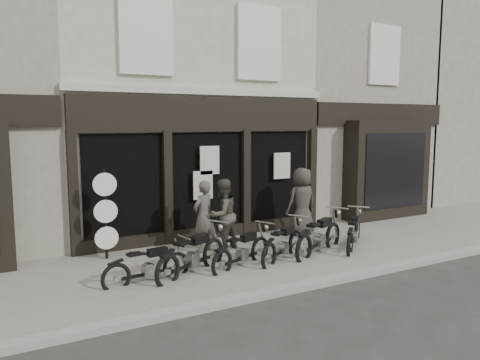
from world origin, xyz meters
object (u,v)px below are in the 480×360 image
man_centre (222,215)px  motorcycle_4 (320,239)px  motorcycle_5 (354,235)px  advert_sign_post (106,219)px  motorcycle_3 (283,247)px  motorcycle_1 (193,258)px  man_left (203,216)px  motorcycle_0 (148,269)px  motorcycle_2 (242,253)px  man_right (302,202)px

man_centre → motorcycle_4: bearing=126.5°
motorcycle_5 → advert_sign_post: 6.09m
motorcycle_3 → motorcycle_5: size_ratio=1.06×
motorcycle_1 → man_left: (0.87, 1.35, 0.57)m
motorcycle_1 → motorcycle_5: 4.40m
motorcycle_4 → motorcycle_1: bearing=153.7°
motorcycle_3 → motorcycle_0: bearing=149.3°
man_left → motorcycle_0: bearing=13.9°
motorcycle_5 → man_left: size_ratio=1.00×
man_left → advert_sign_post: advert_sign_post is taller
motorcycle_0 → motorcycle_3: 3.22m
man_left → advert_sign_post: 2.27m
motorcycle_0 → advert_sign_post: advert_sign_post is taller
man_centre → motorcycle_1: bearing=23.4°
motorcycle_0 → man_centre: 2.73m
man_left → motorcycle_2: bearing=78.9°
motorcycle_0 → man_left: size_ratio=1.09×
motorcycle_3 → motorcycle_5: motorcycle_5 is taller
motorcycle_3 → man_right: size_ratio=0.98×
motorcycle_5 → man_centre: 3.39m
motorcycle_1 → motorcycle_2: (1.17, -0.06, -0.04)m
motorcycle_1 → motorcycle_4: bearing=-29.2°
man_right → man_left: bearing=2.3°
motorcycle_1 → man_right: size_ratio=1.07×
motorcycle_2 → motorcycle_0: bearing=156.7°
motorcycle_2 → man_centre: man_centre is taller
motorcycle_0 → motorcycle_4: size_ratio=0.90×
motorcycle_2 → man_right: size_ratio=0.99×
motorcycle_1 → motorcycle_2: size_ratio=1.08×
motorcycle_3 → motorcycle_5: (2.15, -0.02, 0.01)m
motorcycle_2 → motorcycle_1: bearing=154.2°
motorcycle_3 → man_centre: bearing=94.5°
motorcycle_0 → advert_sign_post: bearing=94.0°
motorcycle_0 → motorcycle_2: bearing=-7.6°
motorcycle_3 → man_right: bearing=12.7°
motorcycle_3 → motorcycle_4: bearing=-31.0°
motorcycle_1 → advert_sign_post: bearing=97.9°
motorcycle_0 → motorcycle_4: 4.28m
motorcycle_1 → man_right: 4.30m
motorcycle_3 → man_centre: size_ratio=1.04×
motorcycle_3 → man_right: man_right is taller
man_centre → advert_sign_post: bearing=-32.3°
motorcycle_5 → advert_sign_post: bearing=121.1°
motorcycle_5 → man_left: man_left is taller
motorcycle_1 → motorcycle_3: motorcycle_1 is taller
motorcycle_1 → advert_sign_post: advert_sign_post is taller
motorcycle_2 → advert_sign_post: 3.23m
motorcycle_1 → man_centre: size_ratio=1.15×
man_centre → motorcycle_0: bearing=9.5°
motorcycle_5 → man_right: 1.81m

